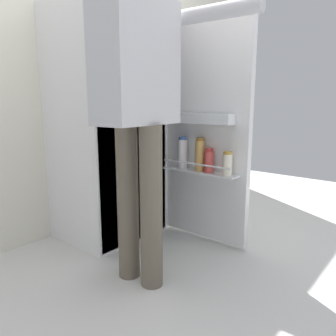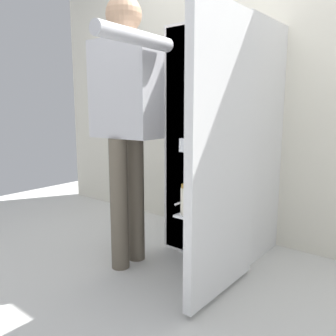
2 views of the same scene
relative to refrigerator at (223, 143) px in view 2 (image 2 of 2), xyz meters
name	(u,v)px [view 2 (image 2 of 2)]	position (x,y,z in m)	size (l,w,h in m)	color
ground_plane	(179,270)	(-0.03, -0.48, -0.82)	(5.78, 5.78, 0.00)	silver
kitchen_wall	(246,78)	(-0.03, 0.40, 0.48)	(4.40, 0.10, 2.61)	silver
refrigerator	(223,143)	(0.00, 0.00, 0.00)	(0.73, 1.25, 1.65)	white
person	(127,108)	(-0.37, -0.61, 0.25)	(0.61, 0.78, 1.76)	#665B4C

